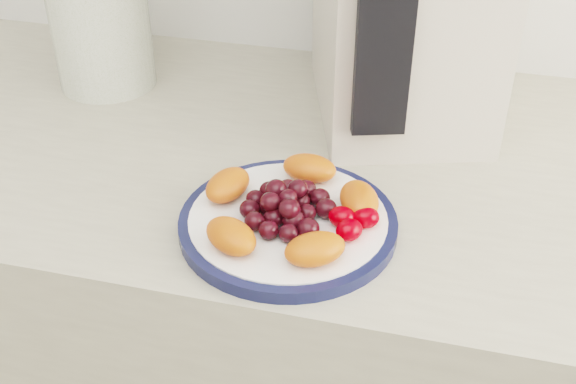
# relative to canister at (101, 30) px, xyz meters

# --- Properties ---
(counter) EXTENTS (3.50, 0.60, 0.90)m
(counter) POSITION_rel_canister_xyz_m (0.29, -0.11, -0.53)
(counter) COLOR #ABA48E
(counter) RESTS_ON floor
(plate_rim) EXTENTS (0.24, 0.24, 0.01)m
(plate_rim) POSITION_rel_canister_xyz_m (0.35, -0.28, -0.08)
(plate_rim) COLOR #141A3D
(plate_rim) RESTS_ON counter
(plate_face) EXTENTS (0.22, 0.22, 0.02)m
(plate_face) POSITION_rel_canister_xyz_m (0.35, -0.28, -0.08)
(plate_face) COLOR white
(plate_face) RESTS_ON counter
(canister) EXTENTS (0.15, 0.15, 0.17)m
(canister) POSITION_rel_canister_xyz_m (0.00, 0.00, 0.00)
(canister) COLOR #4C601F
(canister) RESTS_ON counter
(appliance_panel) EXTENTS (0.07, 0.04, 0.27)m
(appliance_panel) POSITION_rel_canister_xyz_m (0.42, -0.14, 0.11)
(appliance_panel) COLOR black
(appliance_panel) RESTS_ON appliance_body
(fruit_plate) EXTENTS (0.21, 0.20, 0.04)m
(fruit_plate) POSITION_rel_canister_xyz_m (0.36, -0.28, -0.05)
(fruit_plate) COLOR #D24116
(fruit_plate) RESTS_ON plate_face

